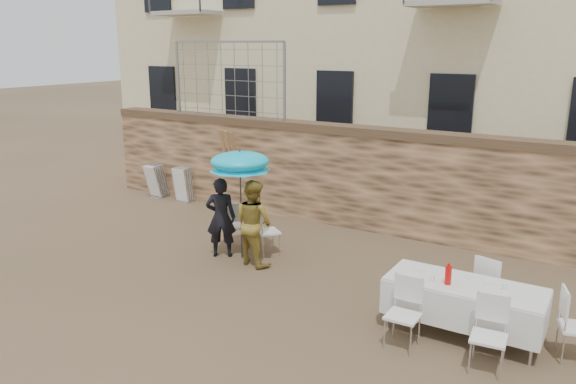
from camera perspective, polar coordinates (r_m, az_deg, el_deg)
The scene contains 16 objects.
ground at distance 9.00m, azimuth -9.70°, elevation -11.40°, with size 80.00×80.00×0.00m, color brown.
stone_wall at distance 12.60m, azimuth 5.08°, elevation 1.69°, with size 13.00×0.50×2.20m, color #8E6847.
chain_link_fence at distance 13.89m, azimuth -6.10°, elevation 11.22°, with size 3.20×0.06×1.80m, color gray, non-canonical shape.
man_suit at distance 10.69m, azimuth -6.83°, elevation -2.58°, with size 0.56×0.37×1.54m, color black.
woman_dress at distance 10.25m, azimuth -3.52°, elevation -3.12°, with size 0.77×0.60×1.59m, color gold.
umbrella at distance 10.27m, azimuth -4.90°, elevation 2.78°, with size 1.13×1.13×1.93m.
couple_chair_left at distance 11.19m, azimuth -5.05°, elevation -3.29°, with size 0.48×0.48×0.96m, color white, non-canonical shape.
couple_chair_right at distance 10.81m, azimuth -2.05°, elevation -3.90°, with size 0.48×0.48×0.96m, color white, non-canonical shape.
banquet_table at distance 8.15m, azimuth 17.54°, elevation -9.13°, with size 2.10×0.85×0.78m.
soda_bottle at distance 7.99m, azimuth 15.96°, elevation -8.14°, with size 0.09×0.09×0.26m, color red.
table_chair_front_left at distance 7.74m, azimuth 11.59°, elevation -12.07°, with size 0.48×0.48×0.96m, color white, non-canonical shape.
table_chair_front_right at distance 7.50m, azimuth 19.73°, elevation -13.61°, with size 0.48×0.48×0.96m, color white, non-canonical shape.
table_chair_back at distance 8.93m, azimuth 19.95°, elevation -8.94°, with size 0.48×0.48×0.96m, color white, non-canonical shape.
chair_stack_left at distance 15.36m, azimuth -12.81°, elevation 1.30°, with size 0.46×0.47×0.92m, color white, non-canonical shape.
chair_stack_right at distance 14.76m, azimuth -10.29°, elevation 0.89°, with size 0.46×0.40×0.92m, color white, non-canonical shape.
wood_planks at distance 13.70m, azimuth -5.17°, elevation 2.32°, with size 0.70×0.20×2.00m, color #A37749, non-canonical shape.
Camera 1 is at (5.41, -6.02, 3.93)m, focal length 35.00 mm.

